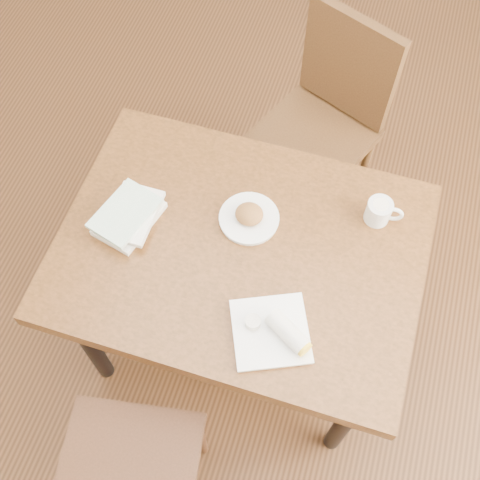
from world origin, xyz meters
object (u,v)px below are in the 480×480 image
(coffee_mug, at_px, (380,211))
(plate_burrito, at_px, (276,332))
(chair_far, at_px, (326,114))
(table, at_px, (240,260))
(plate_scone, at_px, (249,217))
(book_stack, at_px, (129,216))

(coffee_mug, relative_size, plate_burrito, 0.42)
(chair_far, bearing_deg, coffee_mug, -63.81)
(table, height_order, plate_burrito, plate_burrito)
(plate_scone, bearing_deg, coffee_mug, 18.28)
(coffee_mug, xyz_separation_m, book_stack, (-0.75, -0.24, -0.01))
(plate_burrito, xyz_separation_m, book_stack, (-0.55, 0.23, 0.01))
(chair_far, distance_m, coffee_mug, 0.66)
(chair_far, relative_size, book_stack, 3.85)
(plate_scone, relative_size, plate_burrito, 0.68)
(plate_scone, relative_size, book_stack, 0.78)
(plate_burrito, bearing_deg, coffee_mug, 66.59)
(table, relative_size, coffee_mug, 9.47)
(table, bearing_deg, plate_burrito, -52.87)
(plate_burrito, bearing_deg, chair_far, 93.66)
(coffee_mug, bearing_deg, book_stack, -162.15)
(book_stack, bearing_deg, coffee_mug, 17.85)
(table, height_order, book_stack, book_stack)
(coffee_mug, bearing_deg, chair_far, 116.19)
(table, xyz_separation_m, plate_burrito, (0.18, -0.24, 0.11))
(table, relative_size, book_stack, 4.59)
(table, height_order, coffee_mug, coffee_mug)
(chair_far, bearing_deg, plate_burrito, -86.34)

